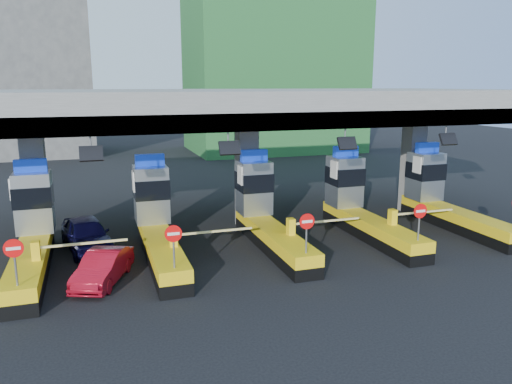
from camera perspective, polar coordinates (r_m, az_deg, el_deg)
name	(u,v)px	position (r m, az deg, el deg)	size (l,w,h in m)	color
ground	(266,242)	(23.53, 1.12, -5.78)	(120.00, 120.00, 0.00)	black
toll_canopy	(247,108)	(25.13, -1.01, 9.62)	(28.00, 12.09, 7.00)	slate
toll_lane_far_left	(32,231)	(22.32, -24.19, -4.14)	(4.43, 8.00, 4.16)	black
toll_lane_left	(156,221)	(22.31, -11.33, -3.29)	(4.43, 8.00, 4.16)	black
toll_lane_center	(264,212)	(23.39, 0.92, -2.32)	(4.43, 8.00, 4.16)	black
toll_lane_right	(358,204)	(25.43, 11.62, -1.39)	(4.43, 8.00, 4.16)	black
toll_lane_far_right	(442,197)	(28.22, 20.48, -0.58)	(4.43, 8.00, 4.16)	black
bg_building_scaffold	(273,21)	(56.95, 1.95, 18.99)	(18.00, 12.00, 28.00)	#1E5926
bg_building_concrete	(19,67)	(57.51, -25.46, 12.78)	(14.00, 10.00, 18.00)	#4C4C49
van	(87,234)	(23.48, -18.77, -4.60)	(1.75, 4.34, 1.48)	black
red_car	(103,267)	(19.63, -17.08, -8.22)	(1.26, 3.60, 1.19)	maroon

